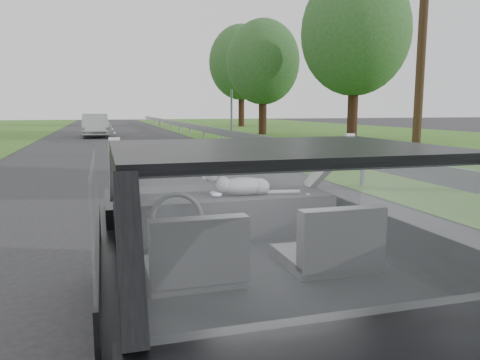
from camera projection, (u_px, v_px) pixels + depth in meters
subject_car at (251, 257)px, 2.88m from camera, size 1.80×4.00×1.45m
dashboard at (225, 215)px, 3.45m from camera, size 1.58×0.45×0.30m
driver_seat at (196, 252)px, 2.47m from camera, size 0.50×0.72×0.42m
passenger_seat at (332, 240)px, 2.69m from camera, size 0.50×0.72×0.42m
steering_wheel at (177, 218)px, 3.05m from camera, size 0.36×0.36×0.04m
cat at (243, 185)px, 3.42m from camera, size 0.53×0.20×0.23m
guardrail at (287, 145)px, 13.58m from camera, size 0.05×90.00×0.32m
other_car at (95, 125)px, 26.96m from camera, size 1.68×4.07×1.33m
highway_sign at (232, 117)px, 21.65m from camera, size 0.35×0.99×2.49m
utility_pole at (423, 26)px, 14.06m from camera, size 0.29×0.29×8.16m
tree_1 at (354, 58)px, 23.83m from camera, size 6.60×6.60×8.38m
tree_2 at (263, 79)px, 29.11m from camera, size 5.24×5.24×6.90m
tree_3 at (241, 77)px, 42.28m from camera, size 7.61×7.61×8.83m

